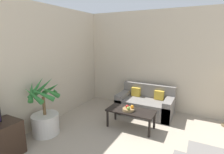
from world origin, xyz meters
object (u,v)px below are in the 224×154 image
object	(u,v)px
coffee_table	(131,113)
orange_fruit	(132,107)
sofa_loveseat	(145,104)
apple_green	(128,108)
fruit_bowl	(128,109)
apple_red	(127,107)
potted_palm	(45,116)

from	to	relation	value
coffee_table	orange_fruit	bearing A→B (deg)	-6.95
sofa_loveseat	apple_green	distance (m)	1.05
fruit_bowl	apple_green	xyz separation A→B (m)	(0.03, -0.08, 0.06)
sofa_loveseat	fruit_bowl	size ratio (longest dim) A/B	5.48
apple_red	coffee_table	bearing A→B (deg)	34.46
apple_green	orange_fruit	bearing A→B (deg)	71.60
orange_fruit	coffee_table	bearing A→B (deg)	173.05
coffee_table	orange_fruit	size ratio (longest dim) A/B	13.95
apple_red	potted_palm	bearing A→B (deg)	-144.15
apple_red	orange_fruit	world-z (taller)	same
sofa_loveseat	potted_palm	bearing A→B (deg)	-128.01
fruit_bowl	orange_fruit	size ratio (longest dim) A/B	3.44
sofa_loveseat	coffee_table	bearing A→B (deg)	-93.71
apple_green	orange_fruit	size ratio (longest dim) A/B	0.99
fruit_bowl	apple_green	distance (m)	0.11
coffee_table	orange_fruit	world-z (taller)	orange_fruit
coffee_table	apple_red	size ratio (longest dim) A/B	13.91
coffee_table	apple_green	size ratio (longest dim) A/B	14.07
fruit_bowl	sofa_loveseat	bearing A→B (deg)	84.04
apple_red	orange_fruit	xyz separation A→B (m)	(0.10, 0.04, -0.00)
coffee_table	orange_fruit	distance (m)	0.15
potted_palm	coffee_table	world-z (taller)	potted_palm
fruit_bowl	apple_red	world-z (taller)	apple_red
orange_fruit	fruit_bowl	bearing A→B (deg)	-150.76
potted_palm	coffee_table	xyz separation A→B (m)	(1.48, 1.06, -0.03)
potted_palm	coffee_table	distance (m)	1.82
potted_palm	fruit_bowl	size ratio (longest dim) A/B	4.57
potted_palm	orange_fruit	distance (m)	1.85
coffee_table	apple_green	xyz separation A→B (m)	(-0.01, -0.12, 0.14)
apple_red	orange_fruit	distance (m)	0.11
fruit_bowl	apple_green	world-z (taller)	apple_green
fruit_bowl	orange_fruit	xyz separation A→B (m)	(0.07, 0.04, 0.06)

